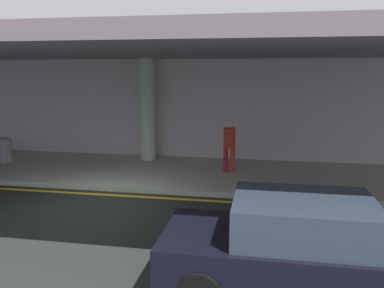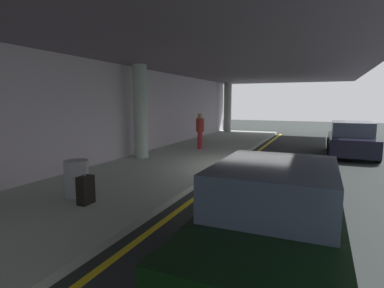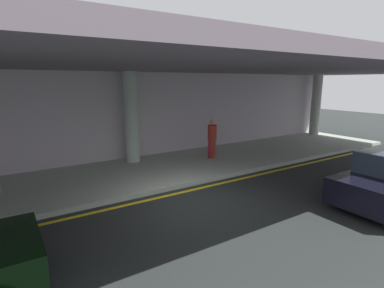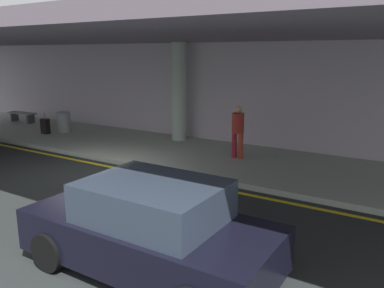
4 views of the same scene
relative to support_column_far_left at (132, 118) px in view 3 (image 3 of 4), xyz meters
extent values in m
plane|color=#252928|center=(0.00, -4.53, -1.97)|extent=(60.00, 60.00, 0.00)
cube|color=#A4AFA2|center=(0.00, -1.43, -1.90)|extent=(26.00, 4.20, 0.15)
cube|color=yellow|center=(0.00, -3.83, -1.97)|extent=(26.00, 0.14, 0.01)
cylinder|color=#A1B4A6|center=(0.00, 0.00, 0.00)|extent=(0.56, 0.56, 3.65)
cylinder|color=#A4AAA1|center=(12.00, 0.00, 0.00)|extent=(0.56, 0.56, 3.65)
cube|color=slate|center=(0.00, -1.93, 1.97)|extent=(28.00, 13.20, 0.30)
cube|color=#B6ACB6|center=(0.00, 0.82, -0.07)|extent=(26.00, 0.30, 3.80)
cylinder|color=black|center=(3.32, -6.99, -1.65)|extent=(0.64, 0.22, 0.64)
cylinder|color=maroon|center=(2.98, -1.31, -1.42)|extent=(0.16, 0.16, 0.82)
cylinder|color=maroon|center=(3.20, -1.31, -1.42)|extent=(0.16, 0.16, 0.82)
cylinder|color=maroon|center=(3.09, -1.31, -0.69)|extent=(0.38, 0.38, 0.62)
sphere|color=tan|center=(3.09, -1.31, -0.26)|extent=(0.24, 0.24, 0.24)
camera|label=1|loc=(4.12, -13.68, 1.43)|focal=36.81mm
camera|label=2|loc=(-10.38, -6.65, 0.38)|focal=28.72mm
camera|label=3|loc=(-4.49, -11.45, 1.43)|focal=28.06mm
camera|label=4|loc=(8.27, -12.33, 1.43)|focal=36.75mm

